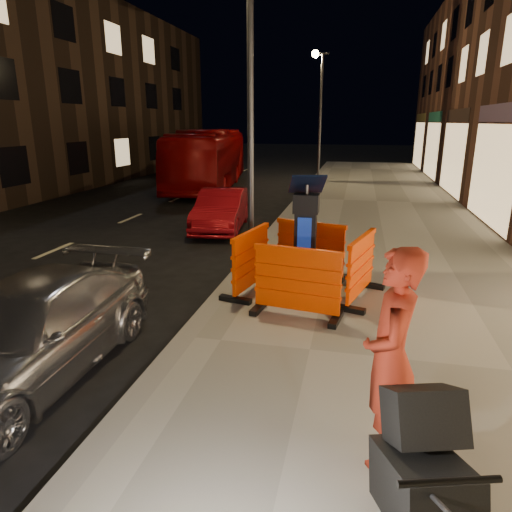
% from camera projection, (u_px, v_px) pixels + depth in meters
% --- Properties ---
extents(ground_plane, '(120.00, 120.00, 0.00)m').
position_uv_depth(ground_plane, '(186.00, 346.00, 6.49)').
color(ground_plane, black).
rests_on(ground_plane, ground).
extents(sidewalk, '(6.00, 60.00, 0.15)m').
position_uv_depth(sidewalk, '(406.00, 365.00, 5.85)').
color(sidewalk, gray).
rests_on(sidewalk, ground).
extents(kerb, '(0.30, 60.00, 0.15)m').
position_uv_depth(kerb, '(186.00, 341.00, 6.47)').
color(kerb, slate).
rests_on(kerb, ground).
extents(parking_kiosk, '(0.76, 0.76, 1.98)m').
position_uv_depth(parking_kiosk, '(305.00, 240.00, 7.75)').
color(parking_kiosk, black).
rests_on(parking_kiosk, sidewalk).
extents(barrier_front, '(1.49, 0.80, 1.10)m').
position_uv_depth(barrier_front, '(297.00, 282.00, 6.99)').
color(barrier_front, '#FF3F00').
rests_on(barrier_front, sidewalk).
extents(barrier_back, '(1.52, 0.97, 1.10)m').
position_uv_depth(barrier_back, '(310.00, 250.00, 8.76)').
color(barrier_back, '#FF3F00').
rests_on(barrier_back, sidewalk).
extents(barrier_kerbside, '(0.86, 1.51, 1.10)m').
position_uv_depth(barrier_kerbside, '(251.00, 261.00, 8.07)').
color(barrier_kerbside, '#FF3F00').
rests_on(barrier_kerbside, sidewalk).
extents(barrier_bldgside, '(0.95, 1.52, 1.10)m').
position_uv_depth(barrier_bldgside, '(361.00, 268.00, 7.68)').
color(barrier_bldgside, '#FF3F00').
rests_on(barrier_bldgside, sidewalk).
extents(car_silver, '(1.70, 4.12, 1.19)m').
position_uv_depth(car_silver, '(35.00, 375.00, 5.75)').
color(car_silver, '#B1B1B6').
rests_on(car_silver, ground).
extents(car_red, '(1.68, 3.70, 1.18)m').
position_uv_depth(car_red, '(222.00, 230.00, 13.47)').
color(car_red, maroon).
rests_on(car_red, ground).
extents(bus_doubledecker, '(3.64, 9.98, 2.72)m').
position_uv_depth(bus_doubledecker, '(210.00, 188.00, 21.92)').
color(bus_doubledecker, '#840507').
rests_on(bus_doubledecker, ground).
extents(man, '(0.51, 0.75, 1.97)m').
position_uv_depth(man, '(391.00, 358.00, 3.88)').
color(man, maroon).
rests_on(man, sidewalk).
extents(stroller, '(0.81, 1.02, 1.11)m').
position_uv_depth(stroller, '(423.00, 482.00, 3.11)').
color(stroller, black).
rests_on(stroller, sidewalk).
extents(street_lamp_mid, '(0.12, 0.12, 6.00)m').
position_uv_depth(street_lamp_mid, '(250.00, 117.00, 8.35)').
color(street_lamp_mid, '#3F3F44').
rests_on(street_lamp_mid, sidewalk).
extents(street_lamp_far, '(0.12, 0.12, 6.00)m').
position_uv_depth(street_lamp_far, '(320.00, 120.00, 22.39)').
color(street_lamp_far, '#3F3F44').
rests_on(street_lamp_far, sidewalk).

